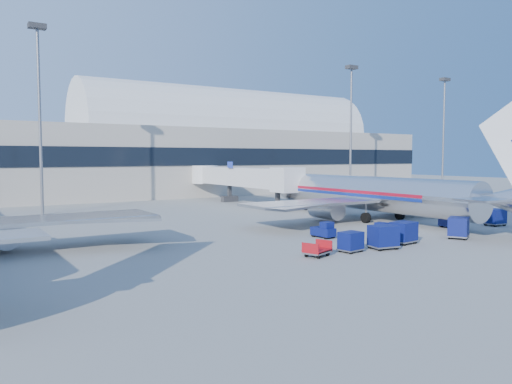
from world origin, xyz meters
TOP-DOWN VIEW (x-y plane):
  - ground at (0.00, 0.00)m, footprint 260.00×260.00m
  - terminal at (-13.60, 55.96)m, footprint 170.00×28.15m
  - airliner_main at (10.00, 4.51)m, footprint 32.00×37.26m
  - jetbridge_near at (7.60, 30.81)m, footprint 4.40×27.50m
  - mast_west at (-20.00, 30.00)m, footprint 2.00×1.20m
  - mast_east at (30.00, 30.00)m, footprint 2.00×1.20m
  - mast_far_east at (55.00, 30.00)m, footprint 2.00×1.20m
  - barrier_near at (18.00, 2.00)m, footprint 3.00×0.55m
  - barrier_mid at (21.30, 2.00)m, footprint 3.00×0.55m
  - barrier_far at (24.60, 2.00)m, footprint 3.00×0.55m
  - tug_lead at (1.34, -4.70)m, footprint 2.34×1.49m
  - tug_right at (12.05, -3.47)m, footprint 2.60×1.61m
  - tug_left at (-2.66, -1.57)m, footprint 1.22×2.22m
  - cart_train_a at (0.78, -7.31)m, footprint 2.17×1.76m
  - cart_train_b at (-2.34, -8.08)m, footprint 2.26×1.86m
  - cart_train_c at (-5.23, -7.63)m, footprint 1.85×1.51m
  - cart_solo_near at (6.76, -8.04)m, footprint 2.56×2.37m
  - cart_solo_far at (16.87, -5.07)m, footprint 2.01×1.58m
  - cart_open_red at (-8.34, -7.58)m, footprint 2.29×1.94m

SIDE VIEW (x-z plane):
  - ground at x=0.00m, z-range 0.00..0.00m
  - cart_open_red at x=-8.34m, z-range 0.11..0.63m
  - barrier_near at x=18.00m, z-range 0.00..0.90m
  - barrier_mid at x=21.30m, z-range 0.00..0.90m
  - barrier_far at x=24.60m, z-range 0.00..0.90m
  - tug_left at x=-2.66m, z-range -0.06..1.34m
  - tug_lead at x=1.34m, z-range -0.06..1.35m
  - tug_right at x=12.05m, z-range -0.07..1.52m
  - cart_train_c at x=-5.23m, z-range 0.05..1.53m
  - cart_solo_far at x=16.87m, z-range 0.06..1.74m
  - cart_train_a at x=0.78m, z-range 0.06..1.82m
  - cart_train_b at x=-2.34m, z-range 0.06..1.85m
  - cart_solo_near at x=6.76m, z-range 0.06..1.88m
  - airliner_main at x=10.00m, z-range -3.11..8.96m
  - jetbridge_near at x=7.60m, z-range 0.80..7.05m
  - terminal at x=-13.60m, z-range -2.98..18.02m
  - mast_west at x=-20.00m, z-range 3.49..26.09m
  - mast_east at x=30.00m, z-range 3.49..26.09m
  - mast_far_east at x=55.00m, z-range 3.49..26.09m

